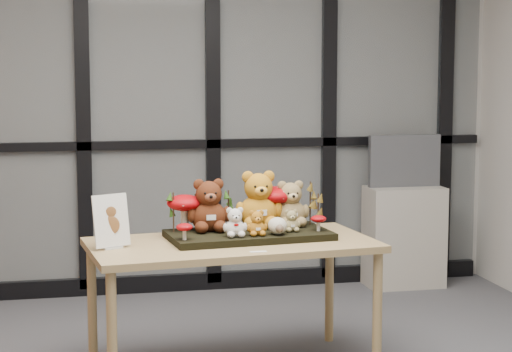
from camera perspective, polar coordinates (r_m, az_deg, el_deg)
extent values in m
plane|color=#B7B4AD|center=(6.51, -6.65, 5.02)|extent=(5.00, 0.00, 5.00)
plane|color=#B7B4AD|center=(1.61, 10.68, -1.12)|extent=(5.00, 0.00, 5.00)
cube|color=#2D383F|center=(6.48, -6.62, 5.01)|extent=(4.90, 0.02, 2.70)
cube|color=black|center=(6.66, -6.46, -6.59)|extent=(4.90, 0.06, 0.12)
cube|color=black|center=(6.50, -6.58, 1.92)|extent=(4.90, 0.06, 0.06)
cube|color=black|center=(6.45, -10.62, 4.93)|extent=(0.10, 0.06, 2.70)
cube|color=black|center=(6.53, -2.68, 5.07)|extent=(0.10, 0.06, 2.70)
cube|color=black|center=(6.73, 4.51, 5.11)|extent=(0.10, 0.06, 2.70)
cube|color=black|center=(7.04, 11.58, 5.07)|extent=(0.10, 0.06, 2.70)
cube|color=tan|center=(4.85, -1.49, -4.27)|extent=(1.55, 0.89, 0.04)
cylinder|color=tan|center=(4.48, -8.86, -9.88)|extent=(0.05, 0.05, 0.66)
cylinder|color=tan|center=(5.09, -10.05, -7.84)|extent=(0.05, 0.05, 0.66)
cylinder|color=tan|center=(4.88, 7.47, -8.42)|extent=(0.05, 0.05, 0.66)
cylinder|color=tan|center=(5.45, 4.54, -6.76)|extent=(0.05, 0.05, 0.66)
cube|color=black|center=(4.93, -0.44, -3.65)|extent=(0.89, 0.51, 0.04)
cube|color=silver|center=(4.72, -8.88, -4.37)|extent=(0.12, 0.10, 0.01)
cube|color=white|center=(4.70, -8.91, -2.72)|extent=(0.19, 0.12, 0.26)
ellipsoid|color=brown|center=(4.70, -8.90, -3.02)|extent=(0.08, 0.01, 0.10)
ellipsoid|color=brown|center=(4.68, -8.91, -2.19)|extent=(0.05, 0.01, 0.05)
cube|color=white|center=(4.58, 0.13, -4.68)|extent=(0.08, 0.03, 0.00)
cube|color=#A9A397|center=(6.82, 9.09, -3.70)|extent=(0.55, 0.32, 0.73)
cube|color=#4B4D52|center=(6.76, 9.12, 0.93)|extent=(0.53, 0.06, 0.38)
cube|color=black|center=(6.74, 9.19, 0.91)|extent=(0.47, 0.00, 0.31)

